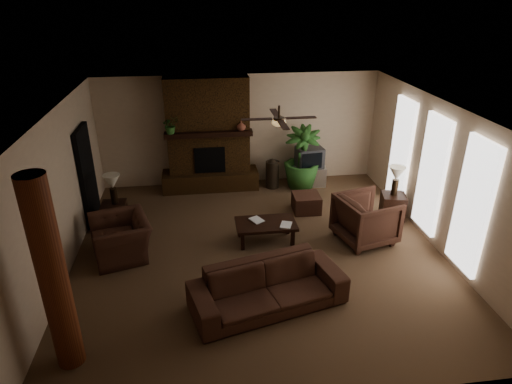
{
  "coord_description": "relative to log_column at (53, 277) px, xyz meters",
  "views": [
    {
      "loc": [
        -1.03,
        -7.28,
        4.71
      ],
      "look_at": [
        0.0,
        0.4,
        1.1
      ],
      "focal_mm": 31.06,
      "sensor_mm": 36.0,
      "label": 1
    }
  ],
  "objects": [
    {
      "name": "room_shell",
      "position": [
        2.95,
        2.4,
        0.0
      ],
      "size": [
        7.0,
        7.0,
        7.0
      ],
      "color": "brown",
      "rests_on": "ground"
    },
    {
      "name": "fireplace",
      "position": [
        2.15,
        5.62,
        -0.24
      ],
      "size": [
        2.4,
        0.7,
        2.8
      ],
      "color": "#492C13",
      "rests_on": "ground"
    },
    {
      "name": "windows",
      "position": [
        6.4,
        2.6,
        -0.05
      ],
      "size": [
        0.08,
        3.65,
        2.35
      ],
      "color": "white",
      "rests_on": "ground"
    },
    {
      "name": "log_column",
      "position": [
        0.0,
        0.0,
        0.0
      ],
      "size": [
        0.36,
        0.36,
        2.8
      ],
      "primitive_type": "cylinder",
      "color": "brown",
      "rests_on": "ground"
    },
    {
      "name": "doorway",
      "position": [
        -0.49,
        4.2,
        -0.35
      ],
      "size": [
        0.1,
        1.0,
        2.1
      ],
      "primitive_type": "cube",
      "color": "black",
      "rests_on": "ground"
    },
    {
      "name": "ceiling_fan",
      "position": [
        3.35,
        2.7,
        1.13
      ],
      "size": [
        1.35,
        1.35,
        0.37
      ],
      "color": "black",
      "rests_on": "ceiling"
    },
    {
      "name": "sofa",
      "position": [
        2.87,
        0.79,
        -0.92
      ],
      "size": [
        2.56,
        1.32,
        0.96
      ],
      "primitive_type": "imported",
      "rotation": [
        0.0,
        0.0,
        0.26
      ],
      "color": "#45291D",
      "rests_on": "ground"
    },
    {
      "name": "armchair_left",
      "position": [
        0.34,
        2.64,
        -0.89
      ],
      "size": [
        1.06,
        1.34,
        1.02
      ],
      "primitive_type": "imported",
      "rotation": [
        0.0,
        0.0,
        -1.28
      ],
      "color": "#45291D",
      "rests_on": "ground"
    },
    {
      "name": "armchair_right",
      "position": [
        5.14,
        2.54,
        -0.87
      ],
      "size": [
        1.2,
        1.25,
        1.07
      ],
      "primitive_type": "imported",
      "rotation": [
        0.0,
        0.0,
        1.83
      ],
      "color": "#45291D",
      "rests_on": "ground"
    },
    {
      "name": "coffee_table",
      "position": [
        3.15,
        2.76,
        -1.03
      ],
      "size": [
        1.2,
        0.7,
        0.43
      ],
      "color": "black",
      "rests_on": "ground"
    },
    {
      "name": "ottoman",
      "position": [
        4.27,
        3.98,
        -1.2
      ],
      "size": [
        0.62,
        0.62,
        0.4
      ],
      "primitive_type": "cube",
      "rotation": [
        0.0,
        0.0,
        -0.03
      ],
      "color": "#45291D",
      "rests_on": "ground"
    },
    {
      "name": "tv_stand",
      "position": [
        4.69,
        5.45,
        -1.15
      ],
      "size": [
        0.9,
        0.59,
        0.5
      ],
      "primitive_type": "cube",
      "rotation": [
        0.0,
        0.0,
        -0.1
      ],
      "color": "silver",
      "rests_on": "ground"
    },
    {
      "name": "tv",
      "position": [
        4.67,
        5.4,
        -0.64
      ],
      "size": [
        0.7,
        0.59,
        0.52
      ],
      "color": "#363639",
      "rests_on": "tv_stand"
    },
    {
      "name": "floor_vase",
      "position": [
        3.72,
        5.39,
        -0.97
      ],
      "size": [
        0.34,
        0.34,
        0.77
      ],
      "color": "black",
      "rests_on": "ground"
    },
    {
      "name": "floor_plant",
      "position": [
        4.45,
        5.31,
        -0.96
      ],
      "size": [
        1.2,
        1.74,
        0.89
      ],
      "primitive_type": "imported",
      "rotation": [
        0.0,
        0.0,
        -0.21
      ],
      "color": "#2F6026",
      "rests_on": "ground"
    },
    {
      "name": "side_table_left",
      "position": [
        0.04,
        3.8,
        -1.12
      ],
      "size": [
        0.51,
        0.51,
        0.55
      ],
      "primitive_type": "cube",
      "rotation": [
        0.0,
        0.0,
        0.01
      ],
      "color": "black",
      "rests_on": "ground"
    },
    {
      "name": "lamp_left",
      "position": [
        0.08,
        3.81,
        -0.4
      ],
      "size": [
        0.45,
        0.45,
        0.65
      ],
      "color": "black",
      "rests_on": "side_table_left"
    },
    {
      "name": "side_table_right",
      "position": [
        6.1,
        3.41,
        -1.12
      ],
      "size": [
        0.6,
        0.6,
        0.55
      ],
      "primitive_type": "cube",
      "rotation": [
        0.0,
        0.0,
        -0.23
      ],
      "color": "black",
      "rests_on": "ground"
    },
    {
      "name": "lamp_right",
      "position": [
        6.1,
        3.44,
        -0.4
      ],
      "size": [
        0.46,
        0.46,
        0.65
      ],
      "color": "black",
      "rests_on": "side_table_right"
    },
    {
      "name": "mantel_plant",
      "position": [
        1.27,
        5.32,
        0.32
      ],
      "size": [
        0.5,
        0.52,
        0.33
      ],
      "primitive_type": "imported",
      "rotation": [
        0.0,
        0.0,
        0.34
      ],
      "color": "#2F6026",
      "rests_on": "fireplace"
    },
    {
      "name": "mantel_vase",
      "position": [
        2.94,
        5.36,
        0.27
      ],
      "size": [
        0.24,
        0.25,
        0.22
      ],
      "primitive_type": "imported",
      "rotation": [
        0.0,
        0.0,
        0.09
      ],
      "color": "#934F3B",
      "rests_on": "fireplace"
    },
    {
      "name": "book_a",
      "position": [
        2.88,
        2.82,
        -0.83
      ],
      "size": [
        0.2,
        0.12,
        0.29
      ],
      "primitive_type": "imported",
      "rotation": [
        0.0,
        0.0,
        0.49
      ],
      "color": "#999999",
      "rests_on": "coffee_table"
    },
    {
      "name": "book_b",
      "position": [
        3.42,
        2.64,
        -0.82
      ],
      "size": [
        0.21,
        0.09,
        0.29
      ],
      "primitive_type": "imported",
      "rotation": [
        0.0,
        0.0,
        -0.36
      ],
      "color": "#999999",
      "rests_on": "coffee_table"
    }
  ]
}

